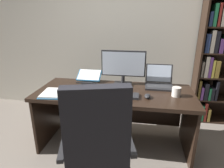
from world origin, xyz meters
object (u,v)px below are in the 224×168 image
Objects in this scene: desk at (115,103)px; monitor at (123,67)px; open_binder at (63,93)px; laptop at (159,82)px; keyboard at (119,95)px; bookshelf at (223,52)px; coffee_mug at (176,92)px; notepad at (96,88)px; computer_mouse at (147,96)px; pen at (98,87)px; reading_stand_with_book at (89,76)px; office_chair at (98,155)px.

desk is 0.45m from monitor.
laptop is at bearing 16.64° from open_binder.
keyboard is 0.86× the size of open_binder.
open_binder is (-1.94, -1.06, -0.33)m from bookshelf.
notepad is at bearing 174.11° from coffee_mug.
open_binder is (-0.61, -0.43, -0.21)m from monitor.
notepad is at bearing 162.30° from computer_mouse.
monitor is at bearing 29.19° from open_binder.
pen is at bearing -152.96° from bookshelf.
computer_mouse reaches higher than desk.
reading_stand_with_book is (-1.77, -0.58, -0.27)m from bookshelf.
open_binder is at bearing -173.06° from coffee_mug.
desk is 0.87m from office_chair.
monitor is at bearing 90.00° from keyboard.
notepad is at bearing -164.92° from laptop.
notepad is at bearing -173.23° from desk.
keyboard is (-1.32, -1.01, -0.33)m from bookshelf.
office_chair reaches higher than pen.
reading_stand_with_book reaches higher than notepad.
monitor is at bearing 34.70° from pen.
keyboard is at bearing 67.27° from office_chair.
keyboard is 3.00× the size of pen.
notepad reaches higher than desk.
monitor is 1.75× the size of reading_stand_with_book.
bookshelf is 1.20m from coffee_mug.
computer_mouse is 0.63m from notepad.
reading_stand_with_book is (-0.89, 0.04, 0.01)m from laptop.
open_binder is (-0.53, 0.60, 0.27)m from office_chair.
desk is 0.30m from notepad.
desk is 0.59m from laptop.
desk is 4.24× the size of keyboard.
bookshelf is 1.47m from monitor.
office_chair is at bearing -75.98° from notepad.
notepad is (-0.30, -0.19, -0.21)m from monitor.
bookshelf is at bearing 18.07° from reading_stand_with_book.
office_chair is at bearing -132.61° from coffee_mug.
notepad is 2.08× the size of coffee_mug.
keyboard reaches higher than desk.
laptop is 0.59m from keyboard.
coffee_mug is at bearing -60.80° from laptop.
notepad is (-0.74, -0.20, -0.05)m from laptop.
office_chair is 2.62× the size of keyboard.
computer_mouse is 0.32m from coffee_mug.
open_binder is at bearing 116.14° from office_chair.
notepad is at bearing 147.37° from keyboard.
office_chair reaches higher than coffee_mug.
computer_mouse is 0.34× the size of reading_stand_with_book.
monitor reaches higher than open_binder.
keyboard is at bearing -138.41° from laptop.
monitor is at bearing 32.86° from notepad.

